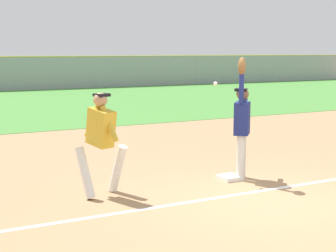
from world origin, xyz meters
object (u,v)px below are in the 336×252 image
(fielder, at_px, (242,120))
(parked_car_silver, at_px, (72,75))
(runner, at_px, (101,137))
(parked_car_green, at_px, (132,73))
(baseball, at_px, (216,84))
(first_base, at_px, (230,178))

(fielder, distance_m, parked_car_silver, 29.03)
(runner, height_order, parked_car_green, runner)
(baseball, distance_m, parked_car_green, 30.04)
(runner, bearing_deg, baseball, -17.67)
(baseball, bearing_deg, fielder, -22.33)
(runner, height_order, baseball, baseball)
(parked_car_silver, distance_m, parked_car_green, 4.67)
(first_base, height_order, baseball, baseball)
(fielder, bearing_deg, first_base, 28.50)
(first_base, xyz_separation_m, parked_car_green, (10.22, 28.27, 0.63))
(first_base, bearing_deg, parked_car_silver, 78.96)
(baseball, bearing_deg, parked_car_green, 69.56)
(fielder, distance_m, parked_car_green, 30.05)
(fielder, xyz_separation_m, runner, (-2.70, 0.15, -0.12))
(baseball, height_order, parked_car_silver, baseball)
(runner, bearing_deg, fielder, -21.91)
(first_base, xyz_separation_m, runner, (-2.49, 0.10, 0.96))
(parked_car_green, bearing_deg, runner, -111.35)
(fielder, bearing_deg, parked_car_green, -67.58)
(parked_car_silver, bearing_deg, runner, -108.00)
(first_base, relative_size, parked_car_silver, 0.09)
(runner, relative_size, parked_car_silver, 0.38)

